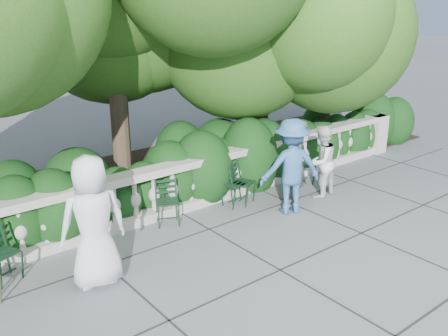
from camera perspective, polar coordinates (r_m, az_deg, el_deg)
ground at (r=8.72m, az=4.14°, el=-7.91°), size 90.00×90.00×0.00m
balustrade at (r=9.81m, az=-2.92°, el=-1.64°), size 12.00×0.44×1.00m
shrub_hedge at (r=10.92m, az=-6.57°, el=-2.28°), size 15.00×2.60×1.70m
chair_a at (r=8.04m, az=-22.99°, el=-12.06°), size 0.58×0.60×0.84m
chair_c at (r=9.10m, az=-6.28°, el=-6.78°), size 0.60×0.62×0.84m
chair_d at (r=10.02m, az=2.94°, el=-4.17°), size 0.60×0.62×0.84m
chair_e at (r=9.88m, az=1.77°, el=-4.51°), size 0.49×0.53×0.84m
chair_f at (r=11.09m, az=9.42°, el=-2.07°), size 0.48×0.51×0.84m
person_businessman at (r=7.23m, az=-14.72°, el=-5.98°), size 1.03×0.76×1.93m
person_woman_grey at (r=9.98m, az=8.13°, el=0.75°), size 0.73×0.63×1.69m
person_casual_man at (r=10.38m, az=11.02°, el=0.71°), size 0.79×0.66×1.49m
person_older_blue at (r=9.44m, az=7.64°, el=0.15°), size 1.36×1.09×1.84m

